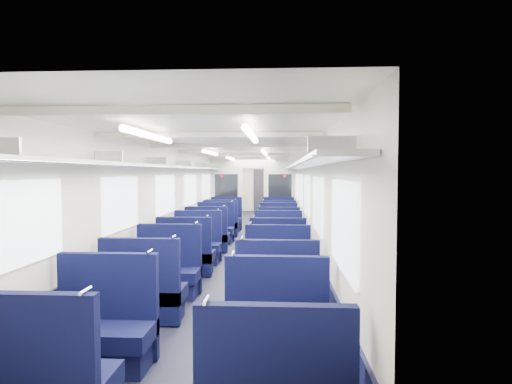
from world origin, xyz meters
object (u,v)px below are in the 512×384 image
at_px(seat_16, 221,225).
at_px(seat_15, 278,231).
at_px(seat_9, 278,258).
at_px(seat_13, 278,238).
at_px(seat_8, 186,257).
at_px(seat_5, 277,298).
at_px(seat_11, 278,247).
at_px(seat_14, 215,230).
at_px(seat_7, 278,275).
at_px(seat_18, 226,220).
at_px(seat_17, 278,226).
at_px(seat_6, 167,273).
at_px(bulkhead, 253,192).
at_px(seat_4, 144,295).
at_px(seat_19, 278,220).
at_px(seat_10, 197,247).
at_px(seat_2, 103,332).
at_px(seat_3, 277,338).
at_px(seat_12, 207,237).
at_px(end_door, 261,190).

bearing_deg(seat_16, seat_15, -37.04).
relative_size(seat_9, seat_16, 1.00).
bearing_deg(seat_13, seat_8, -126.91).
xyz_separation_m(seat_5, seat_11, (0.00, 3.47, 0.00)).
distance_m(seat_8, seat_14, 3.46).
height_order(seat_5, seat_7, same).
bearing_deg(seat_18, seat_17, -36.97).
distance_m(seat_6, seat_9, 2.06).
distance_m(bulkhead, seat_4, 8.62).
xyz_separation_m(seat_13, seat_14, (-1.66, 1.25, 0.00)).
height_order(seat_18, seat_19, same).
height_order(seat_6, seat_10, same).
distance_m(seat_2, seat_6, 2.29).
bearing_deg(seat_11, seat_5, -90.00).
distance_m(seat_4, seat_14, 5.81).
xyz_separation_m(seat_7, seat_8, (-1.66, 1.26, 0.00)).
bearing_deg(seat_6, seat_2, -90.00).
relative_size(seat_6, seat_7, 1.00).
bearing_deg(seat_3, seat_8, 114.78).
distance_m(bulkhead, seat_15, 3.11).
distance_m(seat_3, seat_4, 2.08).
bearing_deg(seat_5, seat_19, 90.00).
bearing_deg(seat_8, seat_13, 53.09).
distance_m(seat_9, seat_16, 4.90).
bearing_deg(seat_12, seat_9, -53.83).
relative_size(end_door, seat_8, 1.81).
xyz_separation_m(seat_5, seat_8, (-1.66, 2.38, 0.00)).
relative_size(seat_12, seat_15, 1.00).
xyz_separation_m(seat_15, seat_17, (0.00, 1.12, 0.00)).
bearing_deg(seat_7, seat_5, -90.00).
distance_m(bulkhead, seat_9, 6.33).
height_order(bulkhead, seat_6, bulkhead).
xyz_separation_m(seat_11, seat_13, (0.00, 1.12, 0.00)).
bearing_deg(bulkhead, seat_10, -99.13).
height_order(seat_7, seat_8, same).
xyz_separation_m(bulkhead, seat_13, (0.83, -3.97, -0.89)).
relative_size(end_door, seat_11, 1.81).
height_order(seat_4, seat_16, same).
height_order(seat_12, seat_16, same).
distance_m(seat_6, seat_8, 1.25).
bearing_deg(seat_12, seat_6, -90.00).
bearing_deg(seat_12, seat_16, 90.00).
relative_size(seat_8, seat_12, 1.00).
distance_m(seat_4, seat_18, 8.04).
bearing_deg(seat_18, bulkhead, 30.53).
height_order(seat_9, seat_16, same).
bearing_deg(seat_7, seat_13, 90.00).
relative_size(seat_11, seat_13, 1.00).
xyz_separation_m(seat_4, seat_12, (0.00, 4.59, 0.00)).
bearing_deg(seat_2, seat_3, -1.85).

